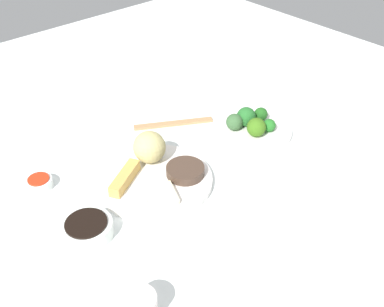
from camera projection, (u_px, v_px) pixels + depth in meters
tabletop at (180, 185)px, 1.12m from camera, size 2.20×2.20×0.02m
main_plate at (155, 180)px, 1.10m from camera, size 0.28×0.28×0.02m
rice_scoop at (149, 147)px, 1.13m from camera, size 0.08×0.08×0.08m
spring_roll at (125, 178)px, 1.08m from camera, size 0.08×0.12×0.03m
crab_rangoon_wonton at (160, 195)px, 1.04m from camera, size 0.09×0.09×0.01m
stir_fry_heap at (184, 170)px, 1.10m from camera, size 0.09×0.09×0.02m
broccoli_plate at (252, 130)px, 1.28m from camera, size 0.22×0.22×0.01m
broccoli_floret_0 at (246, 117)px, 1.27m from camera, size 0.05×0.05×0.05m
broccoli_floret_1 at (255, 127)px, 1.23m from camera, size 0.05×0.05×0.05m
broccoli_floret_2 at (234, 122)px, 1.26m from camera, size 0.05×0.05×0.05m
broccoli_floret_3 at (261, 114)px, 1.30m from camera, size 0.04×0.04×0.04m
broccoli_floret_4 at (269, 125)px, 1.25m from camera, size 0.04×0.04×0.04m
soy_sauce_bowl at (88, 230)px, 0.96m from camera, size 0.11×0.11×0.03m
soy_sauce_bowl_liquid at (87, 224)px, 0.95m from camera, size 0.09×0.09×0.00m
sauce_ramekin_sweet_and_sour at (39, 183)px, 1.09m from camera, size 0.06×0.06×0.02m
sauce_ramekin_sweet_and_sour_liquid at (38, 179)px, 1.08m from camera, size 0.05×0.05×0.00m
chopsticks_pair at (173, 124)px, 1.31m from camera, size 0.13×0.21×0.01m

